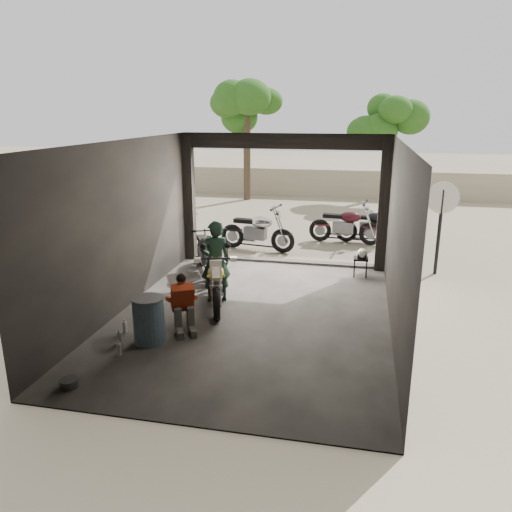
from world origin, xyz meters
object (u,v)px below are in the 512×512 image
at_px(left_bike, 206,250).
at_px(helmet, 362,253).
at_px(outside_bike_b, 345,222).
at_px(mechanic, 184,306).
at_px(rider, 215,262).
at_px(outside_bike_a, 257,228).
at_px(outside_bike_c, 371,223).
at_px(oil_drum, 149,321).
at_px(sign_post, 441,214).
at_px(stool, 361,261).
at_px(main_bike, 216,278).

height_order(left_bike, helmet, left_bike).
bearing_deg(helmet, left_bike, 170.49).
relative_size(left_bike, helmet, 6.92).
relative_size(outside_bike_b, mechanic, 1.85).
bearing_deg(rider, outside_bike_b, -142.06).
relative_size(outside_bike_b, rider, 1.11).
distance_m(outside_bike_a, outside_bike_c, 3.39).
height_order(oil_drum, sign_post, sign_post).
xyz_separation_m(rider, stool, (2.83, 2.18, -0.45)).
bearing_deg(main_bike, outside_bike_b, 50.85).
relative_size(stool, oil_drum, 0.58).
distance_m(main_bike, helmet, 3.68).
distance_m(main_bike, mechanic, 1.27).
bearing_deg(outside_bike_a, helmet, -112.44).
xyz_separation_m(main_bike, outside_bike_a, (-0.08, 4.23, 0.04)).
xyz_separation_m(outside_bike_c, stool, (-0.25, -3.20, -0.21)).
xyz_separation_m(outside_bike_c, oil_drum, (-3.61, -7.44, -0.20)).
xyz_separation_m(left_bike, oil_drum, (0.19, -3.67, -0.21)).
distance_m(outside_bike_b, outside_bike_c, 0.76).
bearing_deg(main_bike, outside_bike_c, 45.35).
height_order(outside_bike_c, stool, outside_bike_c).
xyz_separation_m(left_bike, stool, (3.55, 0.57, -0.22)).
bearing_deg(outside_bike_a, oil_drum, -175.41).
height_order(main_bike, oil_drum, main_bike).
bearing_deg(outside_bike_c, sign_post, -150.84).
xyz_separation_m(outside_bike_a, stool, (2.81, -1.75, -0.25)).
distance_m(outside_bike_a, oil_drum, 6.02).
bearing_deg(rider, outside_bike_a, -118.03).
relative_size(main_bike, left_bike, 0.99).
relative_size(left_bike, stool, 3.90).
relative_size(outside_bike_b, helmet, 7.14).
bearing_deg(sign_post, rider, -125.69).
height_order(left_bike, outside_bike_c, left_bike).
bearing_deg(outside_bike_a, stool, -112.02).
xyz_separation_m(outside_bike_b, helmet, (0.50, -3.07, -0.05)).
bearing_deg(helmet, stool, 98.28).
bearing_deg(sign_post, outside_bike_b, 155.23).
relative_size(left_bike, outside_bike_a, 0.95).
relative_size(main_bike, outside_bike_b, 0.96).
bearing_deg(rider, helmet, -170.87).
distance_m(main_bike, sign_post, 5.48).
xyz_separation_m(rider, mechanic, (-0.11, -1.55, -0.34)).
height_order(left_bike, outside_bike_a, outside_bike_a).
distance_m(left_bike, outside_bike_a, 2.43).
distance_m(main_bike, stool, 3.70).
relative_size(outside_bike_c, stool, 3.85).
bearing_deg(outside_bike_a, left_bike, 172.07).
distance_m(main_bike, rider, 0.40).
relative_size(left_bike, rider, 1.07).
distance_m(left_bike, rider, 1.79).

